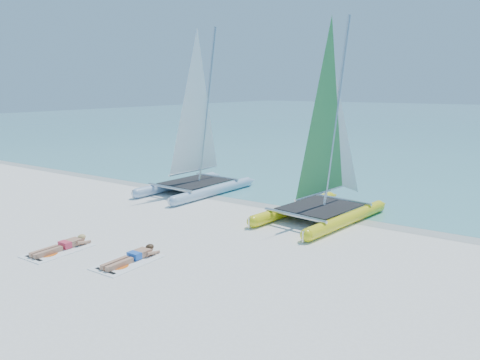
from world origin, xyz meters
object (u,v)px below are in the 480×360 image
object	(u,v)px
catamaran_yellow	(330,153)
sunbather_b	(133,256)
towel_b	(128,262)
sunbather_a	(64,245)
towel_a	(58,251)
catamaran_blue	(196,142)

from	to	relation	value
catamaran_yellow	sunbather_b	distance (m)	7.74
catamaran_yellow	towel_b	bearing A→B (deg)	-101.27
catamaran_yellow	sunbather_b	size ratio (longest dim) A/B	4.19
sunbather_a	towel_b	distance (m)	2.32
towel_a	sunbather_a	xyz separation A→B (m)	(0.00, 0.19, 0.11)
sunbather_a	towel_b	world-z (taller)	sunbather_a
catamaran_yellow	sunbather_a	xyz separation A→B (m)	(-4.81, -7.50, -2.16)
catamaran_blue	towel_a	bearing A→B (deg)	-75.37
catamaran_blue	sunbather_a	xyz separation A→B (m)	(1.60, -7.92, -2.08)
towel_b	sunbather_b	world-z (taller)	sunbather_b
catamaran_yellow	sunbather_a	size ratio (longest dim) A/B	4.19
catamaran_blue	catamaran_yellow	distance (m)	6.43
catamaran_blue	catamaran_yellow	bearing A→B (deg)	-0.31
catamaran_blue	sunbather_b	distance (m)	8.64
catamaran_blue	towel_b	bearing A→B (deg)	-59.38
catamaran_blue	towel_a	world-z (taller)	catamaran_blue
towel_a	sunbather_b	bearing A→B (deg)	16.87
catamaran_blue	sunbather_a	distance (m)	8.35
catamaran_yellow	towel_a	distance (m)	9.35
towel_a	catamaran_yellow	bearing A→B (deg)	57.96
towel_b	catamaran_yellow	bearing A→B (deg)	70.72
towel_a	sunbather_a	distance (m)	0.22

